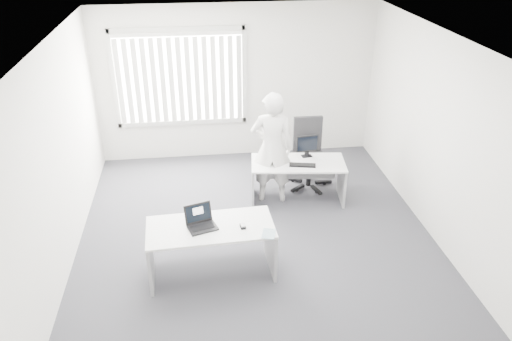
{
  "coord_description": "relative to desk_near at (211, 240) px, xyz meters",
  "views": [
    {
      "loc": [
        -0.76,
        -5.65,
        4.16
      ],
      "look_at": [
        -0.01,
        0.15,
        1.1
      ],
      "focal_mm": 35.0,
      "sensor_mm": 36.0,
      "label": 1
    }
  ],
  "objects": [
    {
      "name": "ground",
      "position": [
        0.67,
        0.52,
        -0.51
      ],
      "size": [
        6.0,
        6.0,
        0.0
      ],
      "primitive_type": "plane",
      "color": "#44444A",
      "rests_on": "ground"
    },
    {
      "name": "wall_back",
      "position": [
        0.67,
        3.52,
        0.89
      ],
      "size": [
        5.0,
        0.02,
        2.8
      ],
      "primitive_type": "cube",
      "color": "silver",
      "rests_on": "ground"
    },
    {
      "name": "wall_front",
      "position": [
        0.67,
        -2.48,
        0.89
      ],
      "size": [
        5.0,
        0.02,
        2.8
      ],
      "primitive_type": "cube",
      "color": "silver",
      "rests_on": "ground"
    },
    {
      "name": "wall_left",
      "position": [
        -1.83,
        0.52,
        0.89
      ],
      "size": [
        0.02,
        6.0,
        2.8
      ],
      "primitive_type": "cube",
      "color": "silver",
      "rests_on": "ground"
    },
    {
      "name": "wall_right",
      "position": [
        3.17,
        0.52,
        0.89
      ],
      "size": [
        0.02,
        6.0,
        2.8
      ],
      "primitive_type": "cube",
      "color": "silver",
      "rests_on": "ground"
    },
    {
      "name": "ceiling",
      "position": [
        0.67,
        0.52,
        2.29
      ],
      "size": [
        5.0,
        6.0,
        0.02
      ],
      "primitive_type": "cube",
      "color": "white",
      "rests_on": "wall_back"
    },
    {
      "name": "window",
      "position": [
        -0.33,
        3.48,
        1.04
      ],
      "size": [
        2.32,
        0.06,
        1.76
      ],
      "primitive_type": "cube",
      "color": "#BCBCB7",
      "rests_on": "wall_back"
    },
    {
      "name": "blinds",
      "position": [
        -0.33,
        3.42,
        1.01
      ],
      "size": [
        2.2,
        0.1,
        1.5
      ],
      "primitive_type": null,
      "color": "white",
      "rests_on": "wall_back"
    },
    {
      "name": "desk_near",
      "position": [
        0.0,
        0.0,
        0.0
      ],
      "size": [
        1.59,
        0.8,
        0.71
      ],
      "rotation": [
        0.0,
        0.0,
        0.04
      ],
      "color": "silver",
      "rests_on": "ground"
    },
    {
      "name": "desk_far",
      "position": [
        1.45,
        1.69,
        -0.03
      ],
      "size": [
        1.53,
        0.85,
        0.67
      ],
      "rotation": [
        0.0,
        0.0,
        -0.12
      ],
      "color": "silver",
      "rests_on": "ground"
    },
    {
      "name": "office_chair",
      "position": [
        1.73,
        2.16,
        -0.15
      ],
      "size": [
        0.66,
        0.66,
        1.16
      ],
      "rotation": [
        0.0,
        0.0,
        -0.0
      ],
      "color": "black",
      "rests_on": "ground"
    },
    {
      "name": "person",
      "position": [
        1.04,
        1.75,
        0.39
      ],
      "size": [
        0.72,
        0.53,
        1.81
      ],
      "primitive_type": "imported",
      "rotation": [
        0.0,
        0.0,
        2.99
      ],
      "color": "silver",
      "rests_on": "ground"
    },
    {
      "name": "laptop",
      "position": [
        -0.09,
        -0.03,
        0.33
      ],
      "size": [
        0.42,
        0.39,
        0.27
      ],
      "primitive_type": null,
      "rotation": [
        0.0,
        0.0,
        0.31
      ],
      "color": "black",
      "rests_on": "desk_near"
    },
    {
      "name": "paper_sheet",
      "position": [
        0.36,
        -0.07,
        0.2
      ],
      "size": [
        0.34,
        0.26,
        0.0
      ],
      "primitive_type": "cube",
      "rotation": [
        0.0,
        0.0,
        -0.09
      ],
      "color": "white",
      "rests_on": "desk_near"
    },
    {
      "name": "mouse",
      "position": [
        0.39,
        -0.07,
        0.22
      ],
      "size": [
        0.07,
        0.11,
        0.04
      ],
      "primitive_type": null,
      "rotation": [
        0.0,
        0.0,
        0.1
      ],
      "color": "silver",
      "rests_on": "paper_sheet"
    },
    {
      "name": "booklet",
      "position": [
        0.69,
        -0.25,
        0.2
      ],
      "size": [
        0.21,
        0.25,
        0.01
      ],
      "primitive_type": "cube",
      "rotation": [
        0.0,
        0.0,
        -0.28
      ],
      "color": "white",
      "rests_on": "desk_near"
    },
    {
      "name": "keyboard",
      "position": [
        1.49,
        1.56,
        0.16
      ],
      "size": [
        0.42,
        0.22,
        0.02
      ],
      "primitive_type": "cube",
      "rotation": [
        0.0,
        0.0,
        -0.22
      ],
      "color": "black",
      "rests_on": "desk_far"
    },
    {
      "name": "monitor",
      "position": [
        1.63,
        1.88,
        0.33
      ],
      "size": [
        0.37,
        0.15,
        0.36
      ],
      "primitive_type": null,
      "rotation": [
        0.0,
        0.0,
        0.12
      ],
      "color": "black",
      "rests_on": "desk_far"
    }
  ]
}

